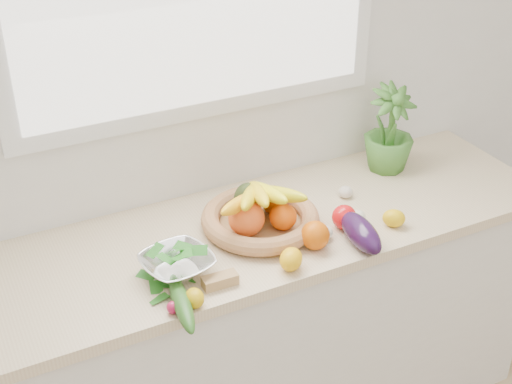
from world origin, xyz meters
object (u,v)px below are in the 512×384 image
cucumber (182,303)px  colander_with_spinach (177,260)px  eggplant (361,233)px  fruit_basket (259,214)px  apple (344,217)px  potted_herb (389,130)px

cucumber → colander_with_spinach: (0.05, 0.15, 0.03)m
eggplant → fruit_basket: 0.34m
eggplant → fruit_basket: (-0.24, 0.23, 0.01)m
apple → potted_herb: (0.37, 0.28, 0.12)m
cucumber → potted_herb: potted_herb is taller
cucumber → fruit_basket: bearing=35.5°
apple → fruit_basket: size_ratio=0.17×
fruit_basket → colander_with_spinach: (-0.34, -0.12, 0.00)m
eggplant → cucumber: (-0.63, -0.04, -0.02)m
eggplant → potted_herb: potted_herb is taller
eggplant → fruit_basket: bearing=136.2°
potted_herb → fruit_basket: potted_herb is taller
eggplant → fruit_basket: size_ratio=0.46×
potted_herb → apple: bearing=-143.2°
eggplant → colander_with_spinach: colander_with_spinach is taller
apple → eggplant: eggplant is taller
eggplant → potted_herb: (0.38, 0.38, 0.12)m
apple → cucumber: (-0.63, -0.15, -0.02)m
apple → eggplant: (-0.01, -0.11, 0.00)m
eggplant → potted_herb: size_ratio=0.67×
colander_with_spinach → apple: bearing=-0.4°
apple → cucumber: bearing=-166.8°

